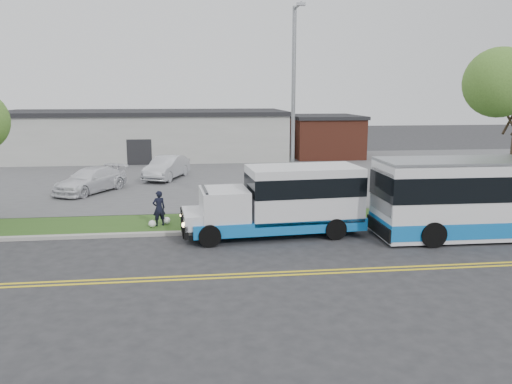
{
  "coord_description": "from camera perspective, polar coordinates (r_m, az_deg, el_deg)",
  "views": [
    {
      "loc": [
        -1.38,
        -19.51,
        5.9
      ],
      "look_at": [
        1.22,
        1.98,
        1.6
      ],
      "focal_mm": 35.0,
      "sensor_mm": 36.0,
      "label": 1
    }
  ],
  "objects": [
    {
      "name": "lane_line_south",
      "position": [
        16.51,
        -1.67,
        -9.69
      ],
      "size": [
        70.0,
        0.12,
        0.01
      ],
      "primitive_type": "cube",
      "color": "yellow",
      "rests_on": "ground"
    },
    {
      "name": "grocery_bag_left",
      "position": [
        22.43,
        -11.78,
        -3.57
      ],
      "size": [
        0.32,
        0.32,
        0.32
      ],
      "primitive_type": "sphere",
      "color": "white",
      "rests_on": "verge"
    },
    {
      "name": "parked_car_b",
      "position": [
        31.21,
        -18.39,
        1.29
      ],
      "size": [
        4.33,
        5.31,
        1.45
      ],
      "primitive_type": "imported",
      "rotation": [
        0.0,
        0.0,
        -0.55
      ],
      "color": "white",
      "rests_on": "parking_lot"
    },
    {
      "name": "lane_line_north",
      "position": [
        16.79,
        -1.76,
        -9.32
      ],
      "size": [
        70.0,
        0.12,
        0.01
      ],
      "primitive_type": "cube",
      "color": "yellow",
      "rests_on": "ground"
    },
    {
      "name": "grocery_bag_right",
      "position": [
        22.87,
        -10.18,
        -3.22
      ],
      "size": [
        0.32,
        0.32,
        0.32
      ],
      "primitive_type": "sphere",
      "color": "white",
      "rests_on": "verge"
    },
    {
      "name": "parked_car_a",
      "position": [
        34.81,
        -10.17,
        2.78
      ],
      "size": [
        3.18,
        5.06,
        1.57
      ],
      "primitive_type": "imported",
      "rotation": [
        0.0,
        0.0,
        -0.34
      ],
      "color": "silver",
      "rests_on": "parking_lot"
    },
    {
      "name": "streetlight_near",
      "position": [
        22.68,
        4.31,
        9.52
      ],
      "size": [
        0.35,
        1.53,
        9.5
      ],
      "color": "gray",
      "rests_on": "verge"
    },
    {
      "name": "verge",
      "position": [
        23.21,
        -3.26,
        -3.39
      ],
      "size": [
        80.0,
        3.3,
        0.1
      ],
      "primitive_type": "cube",
      "color": "#2E501A",
      "rests_on": "ground"
    },
    {
      "name": "brick_wing",
      "position": [
        47.2,
        7.77,
        6.35
      ],
      "size": [
        6.3,
        7.3,
        3.9
      ],
      "color": "brown",
      "rests_on": "ground"
    },
    {
      "name": "parking_lot",
      "position": [
        37.0,
        -4.66,
        2.1
      ],
      "size": [
        80.0,
        25.0,
        0.1
      ],
      "primitive_type": "cube",
      "color": "#4C4C4F",
      "rests_on": "ground"
    },
    {
      "name": "commercial_building",
      "position": [
        46.89,
        -12.6,
        6.42
      ],
      "size": [
        25.4,
        10.4,
        4.35
      ],
      "color": "#9E9E99",
      "rests_on": "ground"
    },
    {
      "name": "shuttle_bus",
      "position": [
        20.96,
        3.47,
        -0.77
      ],
      "size": [
        7.71,
        3.02,
        2.89
      ],
      "rotation": [
        0.0,
        0.0,
        0.07
      ],
      "color": "#1064B6",
      "rests_on": "ground"
    },
    {
      "name": "ground",
      "position": [
        20.43,
        -2.74,
        -5.56
      ],
      "size": [
        140.0,
        140.0,
        0.0
      ],
      "primitive_type": "plane",
      "color": "#28282B",
      "rests_on": "ground"
    },
    {
      "name": "curb",
      "position": [
        21.47,
        -2.95,
        -4.53
      ],
      "size": [
        80.0,
        0.3,
        0.15
      ],
      "primitive_type": "cube",
      "color": "#9E9B93",
      "rests_on": "ground"
    },
    {
      "name": "pedestrian",
      "position": [
        22.5,
        -11.03,
        -1.84
      ],
      "size": [
        0.68,
        0.57,
        1.58
      ],
      "primitive_type": "imported",
      "rotation": [
        0.0,
        0.0,
        3.53
      ],
      "color": "black",
      "rests_on": "verge"
    }
  ]
}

